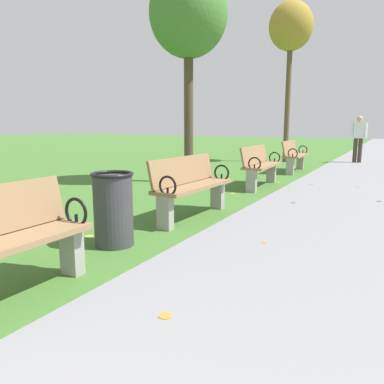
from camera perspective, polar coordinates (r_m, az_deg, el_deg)
paved_walkway at (r=16.73m, az=26.43°, el=4.59°), size 2.89×44.00×0.02m
park_bench_3 at (r=5.49m, az=-0.13°, el=1.05°), size 0.54×1.62×0.90m
park_bench_4 at (r=8.35m, az=10.32°, el=4.07°), size 0.52×1.61×0.90m
park_bench_5 at (r=11.23m, az=15.24°, el=5.44°), size 0.54×1.62×0.90m
tree_3 at (r=9.14m, az=-0.54°, el=25.23°), size 1.74×1.74×4.73m
tree_4 at (r=14.47m, az=14.79°, el=22.85°), size 1.50×1.50×5.50m
pedestrian_walking at (r=14.54m, az=23.99°, el=7.70°), size 0.53×0.25×1.62m
trash_bin at (r=4.33m, az=-11.87°, el=-2.53°), size 0.48×0.48×0.84m
scattered_leaves at (r=4.26m, az=-7.88°, el=-8.41°), size 4.32×12.07×0.02m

